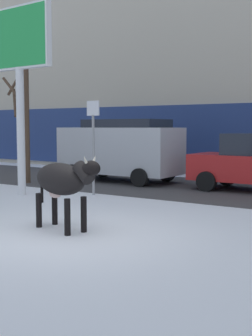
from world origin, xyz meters
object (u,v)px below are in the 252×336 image
car_silver_van (120,148)px  billboard (19,50)px  pedestrian_near_billboard (162,154)px  bare_tree_left_lot (24,119)px  cow_black (62,181)px  street_sign (93,140)px

car_silver_van → billboard: bearing=-96.6°
billboard → car_silver_van: bearing=83.4°
pedestrian_near_billboard → bare_tree_left_lot: 6.25m
billboard → bare_tree_left_lot: billboard is taller
cow_black → billboard: bearing=145.5°
billboard → street_sign: 3.42m
cow_black → pedestrian_near_billboard: pedestrian_near_billboard is taller
billboard → pedestrian_near_billboard: size_ratio=3.21×
cow_black → billboard: (-4.22, 2.90, 3.32)m
cow_black → billboard: 6.11m
cow_black → street_sign: street_sign is taller
car_silver_van → bare_tree_left_lot: bearing=-137.6°
car_silver_van → pedestrian_near_billboard: 3.15m
car_silver_van → cow_black: bearing=-63.5°
cow_black → bare_tree_left_lot: 8.18m
pedestrian_near_billboard → cow_black: bearing=-70.9°
cow_black → car_silver_van: (-3.70, 7.41, 0.25)m
cow_black → bare_tree_left_lot: bare_tree_left_lot is taller
cow_black → billboard: billboard is taller
street_sign → cow_black: bearing=-59.6°
car_silver_van → pedestrian_near_billboard: size_ratio=2.66×
car_silver_van → street_sign: street_sign is taller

